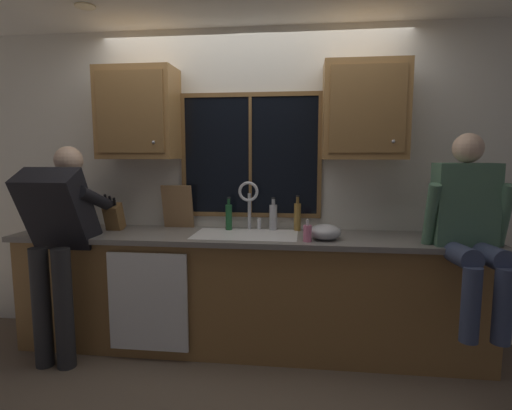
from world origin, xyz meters
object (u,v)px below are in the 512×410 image
object	(u,v)px
mixing_bowl	(325,232)
bottle_tall_clear	(273,217)
person_standing	(58,232)
knife_block	(114,217)
person_sitting_on_counter	(469,221)
bottle_green_glass	(297,216)
soap_dispenser	(307,233)
bottle_amber_small	(229,216)
cutting_board	(178,207)

from	to	relation	value
mixing_bowl	bottle_tall_clear	world-z (taller)	bottle_tall_clear
person_standing	knife_block	distance (m)	0.46
person_sitting_on_counter	knife_block	distance (m)	2.65
bottle_green_glass	soap_dispenser	bearing A→B (deg)	-78.96
bottle_green_glass	bottle_tall_clear	distance (m)	0.20
soap_dispenser	bottle_amber_small	distance (m)	0.74
cutting_board	mixing_bowl	distance (m)	1.26
person_standing	cutting_board	size ratio (longest dim) A/B	4.34
soap_dispenser	cutting_board	bearing A→B (deg)	159.20
person_standing	person_sitting_on_counter	xyz separation A→B (m)	(2.87, 0.07, 0.13)
knife_block	mixing_bowl	distance (m)	1.71
knife_block	bottle_green_glass	bearing A→B (deg)	6.19
mixing_bowl	bottle_tall_clear	bearing A→B (deg)	141.90
bottle_amber_small	cutting_board	bearing A→B (deg)	174.78
bottle_tall_clear	bottle_amber_small	size ratio (longest dim) A/B	0.99
knife_block	soap_dispenser	world-z (taller)	knife_block
bottle_tall_clear	bottle_green_glass	bearing A→B (deg)	-1.26
bottle_tall_clear	cutting_board	bearing A→B (deg)	-179.57
bottle_green_glass	person_standing	bearing A→B (deg)	-162.33
cutting_board	soap_dispenser	distance (m)	1.16
mixing_bowl	bottle_green_glass	xyz separation A→B (m)	(-0.21, 0.31, 0.07)
soap_dispenser	bottle_green_glass	distance (m)	0.42
cutting_board	mixing_bowl	xyz separation A→B (m)	(1.21, -0.31, -0.13)
bottle_green_glass	cutting_board	bearing A→B (deg)	-179.91
person_standing	person_sitting_on_counter	distance (m)	2.87
knife_block	soap_dispenser	distance (m)	1.59
bottle_green_glass	person_sitting_on_counter	bearing A→B (deg)	-23.02
cutting_board	bottle_tall_clear	bearing A→B (deg)	0.43
soap_dispenser	bottle_tall_clear	distance (m)	0.50
person_standing	bottle_tall_clear	bearing A→B (deg)	19.92
person_standing	mixing_bowl	world-z (taller)	person_standing
person_standing	bottle_green_glass	distance (m)	1.82
bottle_tall_clear	person_sitting_on_counter	bearing A→B (deg)	-20.08
person_standing	soap_dispenser	distance (m)	1.82
cutting_board	soap_dispenser	bearing A→B (deg)	-20.80
bottle_tall_clear	bottle_amber_small	bearing A→B (deg)	-172.67
person_sitting_on_counter	bottle_tall_clear	xyz separation A→B (m)	(-1.34, 0.49, -0.07)
mixing_bowl	bottle_tall_clear	size ratio (longest dim) A/B	0.86
person_standing	bottle_amber_small	size ratio (longest dim) A/B	5.90
mixing_bowl	bottle_tall_clear	xyz separation A→B (m)	(-0.41, 0.32, 0.06)
cutting_board	soap_dispenser	world-z (taller)	cutting_board
mixing_bowl	knife_block	bearing A→B (deg)	174.84
knife_block	cutting_board	bearing A→B (deg)	18.19
bottle_amber_small	bottle_tall_clear	bearing A→B (deg)	7.33
cutting_board	person_sitting_on_counter	bearing A→B (deg)	-12.70
person_standing	soap_dispenser	xyz separation A→B (m)	(1.81, 0.14, 0.01)
cutting_board	person_standing	bearing A→B (deg)	-142.96
person_standing	soap_dispenser	bearing A→B (deg)	4.37
knife_block	bottle_green_glass	distance (m)	1.50
person_standing	mixing_bowl	xyz separation A→B (m)	(1.94, 0.24, -0.00)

